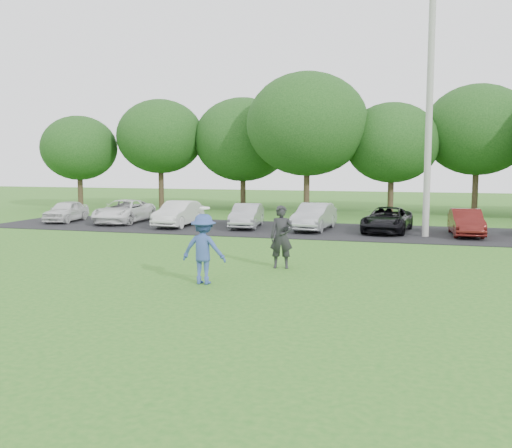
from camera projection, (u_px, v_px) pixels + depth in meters
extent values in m
plane|color=#28671D|center=(217.00, 290.00, 14.17)|extent=(100.00, 100.00, 0.00)
cube|color=black|center=(313.00, 230.00, 26.58)|extent=(32.00, 6.50, 0.03)
cylinder|color=#9D9D98|center=(429.00, 111.00, 23.72)|extent=(0.28, 0.28, 10.60)
imported|color=#32498D|center=(204.00, 249.00, 14.89)|extent=(1.19, 0.68, 1.84)
cylinder|color=white|center=(205.00, 208.00, 14.78)|extent=(0.27, 0.27, 0.06)
imported|color=black|center=(282.00, 237.00, 17.08)|extent=(0.75, 0.56, 1.89)
cube|color=black|center=(286.00, 229.00, 16.83)|extent=(0.15, 0.12, 0.10)
imported|color=silver|center=(66.00, 211.00, 30.27)|extent=(1.74, 3.44, 1.12)
imported|color=white|center=(124.00, 211.00, 29.67)|extent=(2.20, 4.39, 1.19)
imported|color=silver|center=(179.00, 214.00, 28.08)|extent=(1.35, 3.77, 1.24)
imported|color=#A8AAAF|center=(247.00, 216.00, 27.53)|extent=(1.65, 3.61, 1.15)
imported|color=#AFB1B6|center=(314.00, 217.00, 26.52)|extent=(1.61, 3.87, 1.24)
imported|color=black|center=(387.00, 220.00, 25.73)|extent=(2.28, 4.22, 1.13)
imported|color=#4F1411|center=(466.00, 222.00, 24.48)|extent=(1.42, 3.53, 1.14)
cylinder|color=#38281C|center=(80.00, 192.00, 39.66)|extent=(0.36, 0.36, 2.20)
ellipsoid|color=#214C19|center=(79.00, 148.00, 39.33)|extent=(5.20, 5.20, 4.42)
cylinder|color=#38281C|center=(161.00, 189.00, 39.45)|extent=(0.36, 0.36, 2.70)
ellipsoid|color=#214C19|center=(160.00, 136.00, 39.06)|extent=(5.94, 5.94, 5.05)
cylinder|color=#38281C|center=(243.00, 192.00, 39.29)|extent=(0.36, 0.36, 2.20)
ellipsoid|color=#214C19|center=(243.00, 140.00, 38.90)|extent=(6.68, 6.68, 5.68)
cylinder|color=#38281C|center=(307.00, 192.00, 35.20)|extent=(0.36, 0.36, 2.70)
ellipsoid|color=#214C19|center=(307.00, 124.00, 34.75)|extent=(7.42, 7.42, 6.31)
cylinder|color=#38281C|center=(391.00, 196.00, 35.18)|extent=(0.36, 0.36, 2.20)
ellipsoid|color=#214C19|center=(392.00, 143.00, 34.83)|extent=(5.76, 5.76, 4.90)
cylinder|color=#38281C|center=(475.00, 192.00, 35.10)|extent=(0.36, 0.36, 2.70)
ellipsoid|color=#214C19|center=(478.00, 130.00, 34.69)|extent=(6.50, 6.50, 5.53)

